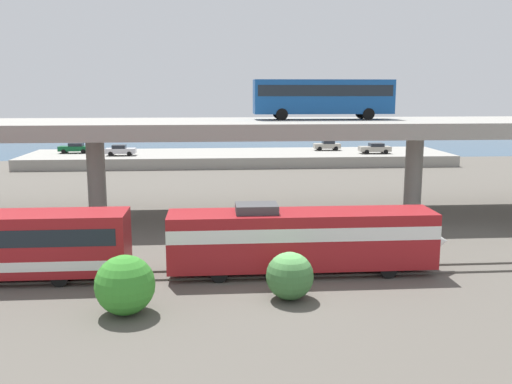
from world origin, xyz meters
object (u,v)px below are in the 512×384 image
train_locomotive (315,237)px  parked_car_1 (327,145)px  transit_bus_on_overpass (323,95)px  parked_car_0 (120,150)px  parked_car_2 (75,148)px  parked_car_3 (375,148)px

train_locomotive → parked_car_1: 54.52m
train_locomotive → transit_bus_on_overpass: transit_bus_on_overpass is taller
parked_car_0 → parked_car_1: bearing=8.9°
parked_car_0 → parked_car_1: same height
parked_car_0 → parked_car_2: (-7.11, 3.71, 0.00)m
train_locomotive → parked_car_2: (-25.83, 52.24, 0.11)m
transit_bus_on_overpass → parked_car_3: (13.95, 31.06, -7.83)m
parked_car_2 → parked_car_3: same height
parked_car_2 → parked_car_0: bearing=152.4°
parked_car_1 → parked_car_3: 7.78m
train_locomotive → transit_bus_on_overpass: bearing=77.8°
parked_car_0 → parked_car_2: size_ratio=0.92×
parked_car_1 → parked_car_3: size_ratio=0.89×
parked_car_2 → parked_car_3: bearing=174.9°
parked_car_2 → parked_car_3: size_ratio=0.99×
train_locomotive → parked_car_0: (-18.72, 48.53, 0.11)m
train_locomotive → parked_car_2: size_ratio=3.68×
parked_car_3 → parked_car_2: bearing=-5.1°
parked_car_1 → parked_car_2: bearing=1.6°
parked_car_1 → parked_car_2: size_ratio=0.90×
parked_car_0 → train_locomotive: bearing=-68.9°
train_locomotive → parked_car_0: train_locomotive is taller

